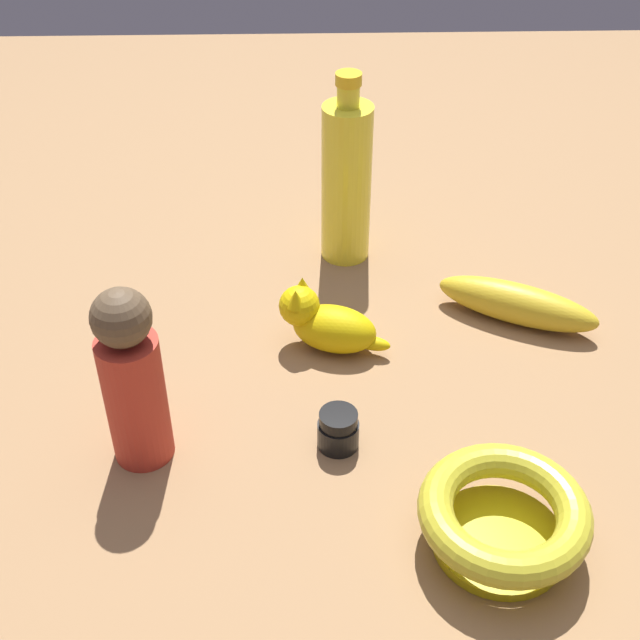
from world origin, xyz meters
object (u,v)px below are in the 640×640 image
(bowl, at_px, (503,517))
(banana, at_px, (517,304))
(nail_polish_jar, at_px, (338,429))
(cat_figurine, at_px, (325,322))
(person_figure_adult, at_px, (132,380))
(bottle_tall, at_px, (346,181))

(bowl, distance_m, banana, 0.33)
(nail_polish_jar, bearing_deg, cat_figurine, -87.09)
(cat_figurine, bearing_deg, person_figure_adult, 40.56)
(person_figure_adult, bearing_deg, bottle_tall, -121.97)
(person_figure_adult, xyz_separation_m, banana, (-0.40, -0.20, -0.07))
(bowl, relative_size, nail_polish_jar, 3.58)
(bowl, relative_size, cat_figurine, 1.19)
(nail_polish_jar, relative_size, bottle_tall, 0.17)
(person_figure_adult, xyz_separation_m, nail_polish_jar, (-0.19, -0.00, -0.07))
(nail_polish_jar, bearing_deg, bowl, 137.68)
(bottle_tall, bearing_deg, bowl, 103.69)
(bowl, xyz_separation_m, bottle_tall, (0.11, -0.46, 0.07))
(bowl, bearing_deg, bottle_tall, -76.31)
(banana, bearing_deg, bottle_tall, 169.36)
(person_figure_adult, distance_m, cat_figurine, 0.25)
(person_figure_adult, height_order, nail_polish_jar, person_figure_adult)
(banana, bearing_deg, person_figure_adult, -127.73)
(person_figure_adult, relative_size, nail_polish_jar, 4.68)
(person_figure_adult, bearing_deg, banana, -154.03)
(person_figure_adult, bearing_deg, nail_polish_jar, -178.70)
(bottle_tall, bearing_deg, cat_figurine, 80.46)
(banana, distance_m, cat_figurine, 0.23)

